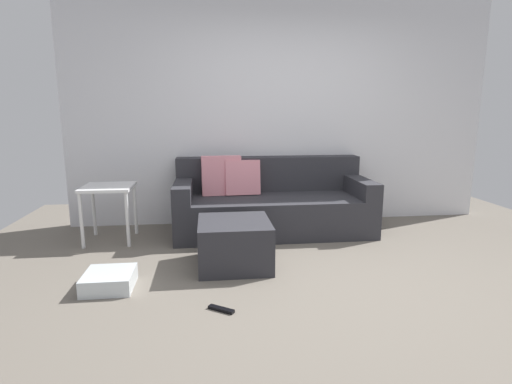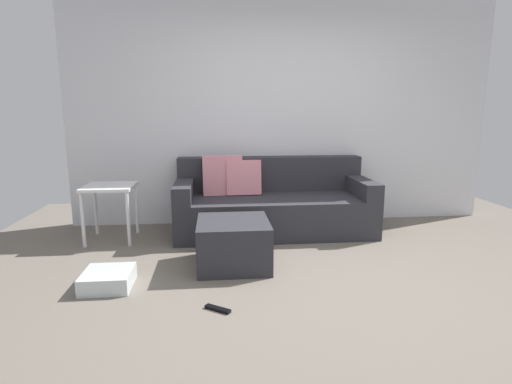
% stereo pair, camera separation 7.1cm
% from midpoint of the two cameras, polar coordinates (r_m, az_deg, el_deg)
% --- Properties ---
extents(ground_plane, '(6.65, 6.65, 0.00)m').
position_cam_midpoint_polar(ground_plane, '(3.23, 9.75, -13.52)').
color(ground_plane, '#6B6359').
extents(wall_back, '(5.12, 0.10, 2.78)m').
position_cam_midpoint_polar(wall_back, '(4.99, 3.31, 11.75)').
color(wall_back, silver).
rests_on(wall_back, ground_plane).
extents(couch_sectional, '(2.18, 0.94, 0.86)m').
position_cam_midpoint_polar(couch_sectional, '(4.63, 1.59, -1.63)').
color(couch_sectional, '#2D2D33').
rests_on(couch_sectional, ground_plane).
extents(ottoman, '(0.63, 0.65, 0.41)m').
position_cam_midpoint_polar(ottoman, '(3.60, -3.66, -7.25)').
color(ottoman, '#2D2D33').
rests_on(ottoman, ground_plane).
extents(storage_bin, '(0.37, 0.38, 0.13)m').
position_cam_midpoint_polar(storage_bin, '(3.40, -20.65, -11.61)').
color(storage_bin, silver).
rests_on(storage_bin, ground_plane).
extents(side_table, '(0.51, 0.51, 0.59)m').
position_cam_midpoint_polar(side_table, '(4.49, -20.61, -0.37)').
color(side_table, white).
rests_on(side_table, ground_plane).
extents(remote_near_ottoman, '(0.18, 0.15, 0.02)m').
position_cam_midpoint_polar(remote_near_ottoman, '(2.90, -5.67, -16.21)').
color(remote_near_ottoman, black).
rests_on(remote_near_ottoman, ground_plane).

